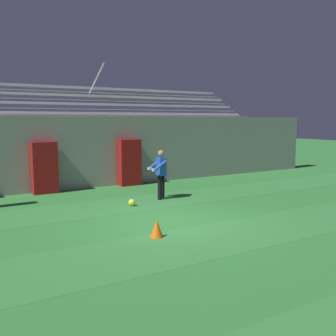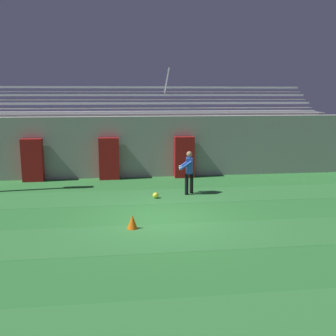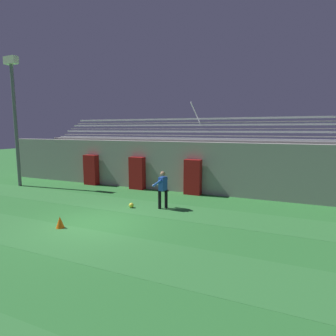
% 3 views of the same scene
% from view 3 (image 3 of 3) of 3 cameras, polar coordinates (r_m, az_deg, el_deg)
% --- Properties ---
extents(ground_plane, '(80.00, 80.00, 0.00)m').
position_cam_3_polar(ground_plane, '(10.97, -14.16, -10.91)').
color(ground_plane, '#2D7533').
extents(turf_stripe_mid, '(28.00, 2.16, 0.01)m').
position_cam_3_polar(turf_stripe_mid, '(9.79, -20.36, -13.50)').
color(turf_stripe_mid, '#337A38').
rests_on(turf_stripe_mid, ground).
extents(turf_stripe_far, '(28.00, 2.16, 0.01)m').
position_cam_3_polar(turf_stripe_far, '(13.06, -6.98, -7.67)').
color(turf_stripe_far, '#337A38').
rests_on(turf_stripe_far, ground).
extents(back_wall, '(24.00, 0.60, 2.80)m').
position_cam_3_polar(back_wall, '(16.15, -0.07, 0.45)').
color(back_wall, '#999691').
rests_on(back_wall, ground).
extents(padding_pillar_gate_left, '(0.90, 0.44, 1.89)m').
position_cam_3_polar(padding_pillar_gate_left, '(16.50, -6.29, -1.04)').
color(padding_pillar_gate_left, maroon).
rests_on(padding_pillar_gate_left, ground).
extents(padding_pillar_gate_right, '(0.90, 0.44, 1.89)m').
position_cam_3_polar(padding_pillar_gate_right, '(15.10, 5.05, -1.86)').
color(padding_pillar_gate_right, maroon).
rests_on(padding_pillar_gate_right, ground).
extents(padding_pillar_far_left, '(0.90, 0.44, 1.89)m').
position_cam_3_polar(padding_pillar_far_left, '(18.38, -15.34, -0.36)').
color(padding_pillar_far_left, maroon).
rests_on(padding_pillar_far_left, ground).
extents(bleacher_stand, '(18.00, 3.35, 5.03)m').
position_cam_3_polar(bleacher_stand, '(17.97, 2.50, 1.51)').
color(bleacher_stand, '#999691').
rests_on(bleacher_stand, ground).
extents(floodlight_pole, '(0.90, 0.36, 7.73)m').
position_cam_3_polar(floodlight_pole, '(19.56, -28.78, 11.10)').
color(floodlight_pole, slate).
rests_on(floodlight_pole, ground).
extents(goalkeeper, '(0.61, 0.62, 1.67)m').
position_cam_3_polar(goalkeeper, '(12.37, -1.12, -3.95)').
color(goalkeeper, black).
rests_on(goalkeeper, ground).
extents(soccer_ball, '(0.22, 0.22, 0.22)m').
position_cam_3_polar(soccer_ball, '(12.78, -7.46, -7.53)').
color(soccer_ball, yellow).
rests_on(soccer_ball, ground).
extents(traffic_cone, '(0.30, 0.30, 0.42)m').
position_cam_3_polar(traffic_cone, '(10.87, -21.09, -10.23)').
color(traffic_cone, orange).
rests_on(traffic_cone, ground).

